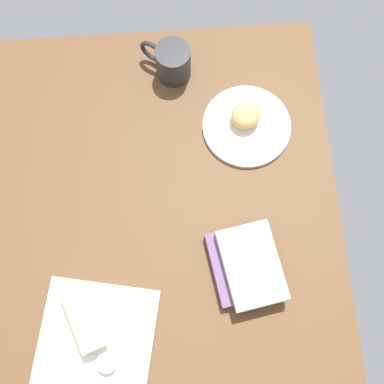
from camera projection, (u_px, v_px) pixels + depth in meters
dining_table at (159, 227)px, 135.98cm from camera, size 110.00×90.00×4.00cm
round_plate at (246, 126)px, 141.21cm from camera, size 22.76×22.76×1.40cm
scone_pastry at (246, 115)px, 138.22cm from camera, size 10.34×10.44×5.72cm
square_plate at (96, 340)px, 125.13cm from camera, size 30.64×30.64×1.60cm
sauce_cup at (107, 363)px, 121.63cm from camera, size 4.51×4.51×2.45cm
breakfast_wrap at (83, 321)px, 122.61cm from camera, size 15.37×10.70×6.17cm
book_stack at (247, 265)px, 128.01cm from camera, size 21.32×18.14×6.26cm
coffee_mug at (172, 62)px, 141.60cm from camera, size 10.72×13.19×10.50cm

